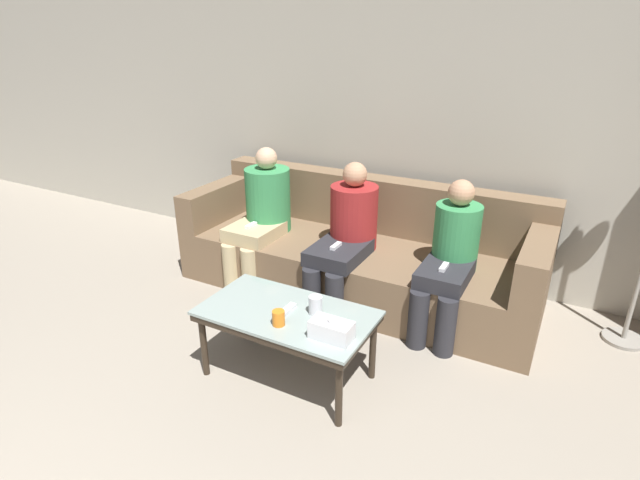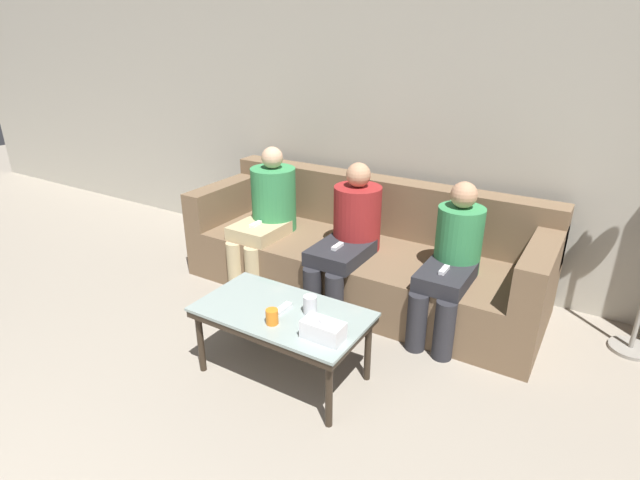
% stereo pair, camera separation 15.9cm
% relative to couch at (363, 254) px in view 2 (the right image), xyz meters
% --- Properties ---
extents(wall_back, '(12.00, 0.06, 2.60)m').
position_rel_couch_xyz_m(wall_back, '(0.00, 0.54, 1.00)').
color(wall_back, '#B7B2A3').
rests_on(wall_back, ground_plane).
extents(couch, '(2.75, 0.95, 0.84)m').
position_rel_couch_xyz_m(couch, '(0.00, 0.00, 0.00)').
color(couch, brown).
rests_on(couch, ground_plane).
extents(coffee_table, '(0.99, 0.55, 0.44)m').
position_rel_couch_xyz_m(coffee_table, '(0.10, -1.22, 0.10)').
color(coffee_table, '#8C9E99').
rests_on(coffee_table, ground_plane).
extents(cup_near_left, '(0.08, 0.08, 0.11)m').
position_rel_couch_xyz_m(cup_near_left, '(0.25, -1.16, 0.20)').
color(cup_near_left, silver).
rests_on(cup_near_left, coffee_table).
extents(cup_near_right, '(0.07, 0.07, 0.09)m').
position_rel_couch_xyz_m(cup_near_right, '(0.13, -1.36, 0.19)').
color(cup_near_right, orange).
rests_on(cup_near_right, coffee_table).
extents(tissue_box, '(0.22, 0.12, 0.13)m').
position_rel_couch_xyz_m(tissue_box, '(0.44, -1.33, 0.20)').
color(tissue_box, white).
rests_on(tissue_box, coffee_table).
extents(game_remote, '(0.04, 0.15, 0.02)m').
position_rel_couch_xyz_m(game_remote, '(0.10, -1.22, 0.15)').
color(game_remote, white).
rests_on(game_remote, coffee_table).
extents(seated_person_left_end, '(0.36, 0.66, 1.08)m').
position_rel_couch_xyz_m(seated_person_left_end, '(-0.76, -0.20, 0.28)').
color(seated_person_left_end, tan).
rests_on(seated_person_left_end, ground_plane).
extents(seated_person_mid_left, '(0.35, 0.73, 1.06)m').
position_rel_couch_xyz_m(seated_person_mid_left, '(0.00, -0.23, 0.26)').
color(seated_person_mid_left, '#28282D').
rests_on(seated_person_mid_left, ground_plane).
extents(seated_person_mid_right, '(0.31, 0.66, 1.03)m').
position_rel_couch_xyz_m(seated_person_mid_right, '(0.76, -0.23, 0.24)').
color(seated_person_mid_right, '#28282D').
rests_on(seated_person_mid_right, ground_plane).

